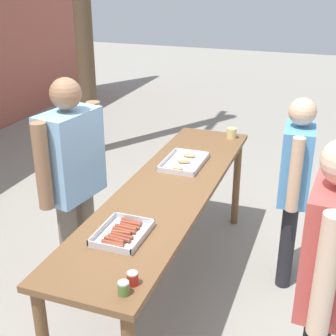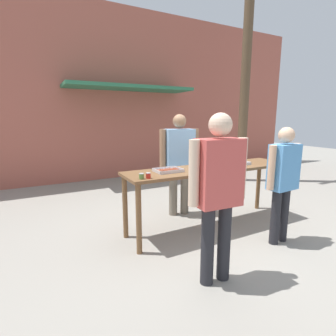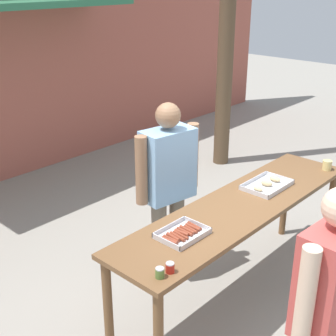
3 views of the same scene
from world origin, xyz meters
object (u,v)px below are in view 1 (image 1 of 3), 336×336
(condiment_jar_mustard, at_px, (124,288))
(person_customer_with_cup, at_px, (295,178))
(condiment_jar_ketchup, at_px, (133,278))
(beer_cup, at_px, (232,133))
(person_customer_holding_hotdog, at_px, (328,271))
(food_tray_sausages, at_px, (122,234))
(person_server_behind_table, at_px, (73,172))
(food_tray_buns, at_px, (184,162))

(condiment_jar_mustard, bearing_deg, person_customer_with_cup, -20.34)
(condiment_jar_ketchup, height_order, beer_cup, beer_cup)
(person_customer_holding_hotdog, height_order, person_customer_with_cup, person_customer_holding_hotdog)
(condiment_jar_mustard, height_order, beer_cup, beer_cup)
(condiment_jar_mustard, bearing_deg, food_tray_sausages, 25.98)
(person_server_behind_table, distance_m, person_customer_holding_hotdog, 1.94)
(food_tray_sausages, height_order, beer_cup, beer_cup)
(condiment_jar_ketchup, bearing_deg, condiment_jar_mustard, 173.46)
(condiment_jar_ketchup, height_order, person_customer_holding_hotdog, person_customer_holding_hotdog)
(food_tray_buns, bearing_deg, food_tray_sausages, -179.96)
(food_tray_sausages, distance_m, food_tray_buns, 1.18)
(person_customer_holding_hotdog, bearing_deg, food_tray_buns, -133.50)
(food_tray_buns, xyz_separation_m, person_customer_with_cup, (0.05, -0.87, -0.04))
(condiment_jar_ketchup, height_order, person_server_behind_table, person_server_behind_table)
(person_server_behind_table, distance_m, person_customer_with_cup, 1.68)
(person_customer_with_cup, bearing_deg, beer_cup, -139.98)
(condiment_jar_mustard, bearing_deg, person_customer_holding_hotdog, -65.40)
(food_tray_buns, height_order, person_server_behind_table, person_server_behind_table)
(condiment_jar_ketchup, relative_size, beer_cup, 0.73)
(condiment_jar_ketchup, bearing_deg, food_tray_buns, 8.84)
(person_server_behind_table, xyz_separation_m, person_customer_with_cup, (0.66, -1.55, -0.09))
(condiment_jar_mustard, xyz_separation_m, person_customer_with_cup, (1.72, -0.64, -0.05))
(person_customer_holding_hotdog, bearing_deg, food_tray_sausages, -89.47)
(condiment_jar_ketchup, bearing_deg, beer_cup, 0.62)
(food_tray_buns, distance_m, condiment_jar_ketchup, 1.60)
(person_server_behind_table, relative_size, person_customer_holding_hotdog, 1.00)
(food_tray_sausages, relative_size, beer_cup, 3.75)
(food_tray_sausages, relative_size, condiment_jar_mustard, 5.16)
(beer_cup, xyz_separation_m, person_server_behind_table, (-1.35, 0.89, 0.03))
(food_tray_sausages, distance_m, condiment_jar_mustard, 0.54)
(food_tray_sausages, height_order, condiment_jar_mustard, condiment_jar_mustard)
(food_tray_sausages, bearing_deg, condiment_jar_mustard, -154.02)
(food_tray_sausages, xyz_separation_m, person_customer_holding_hotdog, (-0.06, -1.16, 0.06))
(beer_cup, bearing_deg, condiment_jar_ketchup, -179.38)
(condiment_jar_mustard, distance_m, person_server_behind_table, 1.39)
(food_tray_sausages, height_order, person_customer_with_cup, person_customer_with_cup)
(person_customer_with_cup, bearing_deg, person_customer_holding_hotdog, 9.00)
(condiment_jar_ketchup, distance_m, person_server_behind_table, 1.34)
(beer_cup, bearing_deg, food_tray_sausages, 173.48)
(food_tray_sausages, relative_size, condiment_jar_ketchup, 5.16)
(beer_cup, bearing_deg, person_customer_holding_hotdog, -154.67)
(food_tray_buns, bearing_deg, condiment_jar_ketchup, -171.16)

